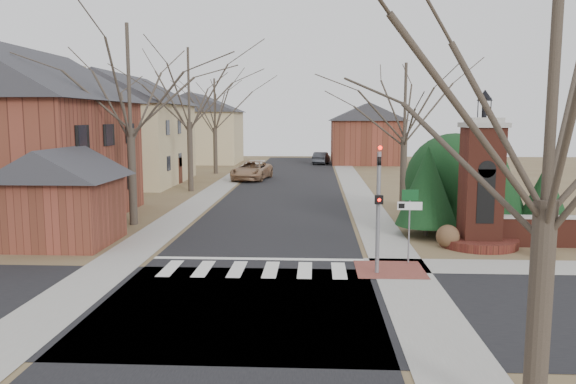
# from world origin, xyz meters

# --- Properties ---
(ground) EXTENTS (120.00, 120.00, 0.00)m
(ground) POSITION_xyz_m (0.00, 0.00, 0.00)
(ground) COLOR brown
(ground) RESTS_ON ground
(main_street) EXTENTS (8.00, 70.00, 0.01)m
(main_street) POSITION_xyz_m (0.00, 22.00, 0.01)
(main_street) COLOR black
(main_street) RESTS_ON ground
(cross_street) EXTENTS (120.00, 8.00, 0.01)m
(cross_street) POSITION_xyz_m (0.00, -3.00, 0.01)
(cross_street) COLOR black
(cross_street) RESTS_ON ground
(crosswalk_zone) EXTENTS (8.00, 2.20, 0.02)m
(crosswalk_zone) POSITION_xyz_m (0.00, 0.80, 0.01)
(crosswalk_zone) COLOR silver
(crosswalk_zone) RESTS_ON ground
(stop_bar) EXTENTS (8.00, 0.35, 0.02)m
(stop_bar) POSITION_xyz_m (0.00, 2.30, 0.01)
(stop_bar) COLOR silver
(stop_bar) RESTS_ON ground
(sidewalk_right_main) EXTENTS (2.00, 60.00, 0.02)m
(sidewalk_right_main) POSITION_xyz_m (5.20, 22.00, 0.01)
(sidewalk_right_main) COLOR gray
(sidewalk_right_main) RESTS_ON ground
(sidewalk_left) EXTENTS (2.00, 60.00, 0.02)m
(sidewalk_left) POSITION_xyz_m (-5.20, 22.00, 0.01)
(sidewalk_left) COLOR gray
(sidewalk_left) RESTS_ON ground
(curb_apron) EXTENTS (2.40, 2.40, 0.02)m
(curb_apron) POSITION_xyz_m (4.80, 1.00, 0.01)
(curb_apron) COLOR brown
(curb_apron) RESTS_ON ground
(traffic_signal_pole) EXTENTS (0.28, 0.41, 4.50)m
(traffic_signal_pole) POSITION_xyz_m (4.30, 0.57, 2.59)
(traffic_signal_pole) COLOR slate
(traffic_signal_pole) RESTS_ON ground
(sign_post) EXTENTS (0.90, 0.07, 2.75)m
(sign_post) POSITION_xyz_m (5.59, 1.99, 1.95)
(sign_post) COLOR slate
(sign_post) RESTS_ON ground
(brick_gate_monument) EXTENTS (3.20, 3.20, 6.47)m
(brick_gate_monument) POSITION_xyz_m (9.00, 4.99, 2.17)
(brick_gate_monument) COLOR #5C261B
(brick_gate_monument) RESTS_ON ground
(house_brick_left) EXTENTS (9.80, 11.80, 9.42)m
(house_brick_left) POSITION_xyz_m (-13.01, 9.99, 4.66)
(house_brick_left) COLOR brown
(house_brick_left) RESTS_ON ground
(house_stucco_left) EXTENTS (9.80, 12.80, 9.28)m
(house_stucco_left) POSITION_xyz_m (-13.50, 27.00, 4.59)
(house_stucco_left) COLOR tan
(house_stucco_left) RESTS_ON ground
(garage_left) EXTENTS (4.80, 4.80, 4.29)m
(garage_left) POSITION_xyz_m (-8.52, 4.49, 2.24)
(garage_left) COLOR brown
(garage_left) RESTS_ON ground
(house_distant_left) EXTENTS (10.80, 8.80, 8.53)m
(house_distant_left) POSITION_xyz_m (-12.01, 48.00, 4.25)
(house_distant_left) COLOR tan
(house_distant_left) RESTS_ON ground
(house_distant_right) EXTENTS (8.80, 8.80, 7.30)m
(house_distant_right) POSITION_xyz_m (7.99, 47.99, 3.65)
(house_distant_right) COLOR brown
(house_distant_right) RESTS_ON ground
(evergreen_near) EXTENTS (2.80, 2.80, 4.10)m
(evergreen_near) POSITION_xyz_m (7.20, 7.00, 2.30)
(evergreen_near) COLOR #473D33
(evergreen_near) RESTS_ON ground
(evergreen_mid) EXTENTS (3.40, 3.40, 4.70)m
(evergreen_mid) POSITION_xyz_m (10.50, 8.20, 2.60)
(evergreen_mid) COLOR #473D33
(evergreen_mid) RESTS_ON ground
(evergreen_far) EXTENTS (2.40, 2.40, 3.30)m
(evergreen_far) POSITION_xyz_m (12.50, 7.20, 1.90)
(evergreen_far) COLOR #473D33
(evergreen_far) RESTS_ON ground
(evergreen_mass) EXTENTS (4.80, 4.80, 4.80)m
(evergreen_mass) POSITION_xyz_m (9.00, 9.50, 2.40)
(evergreen_mass) COLOR black
(evergreen_mass) RESTS_ON ground
(bare_tree_0) EXTENTS (8.05, 8.05, 11.15)m
(bare_tree_0) POSITION_xyz_m (-7.00, 9.00, 7.70)
(bare_tree_0) COLOR #473D33
(bare_tree_0) RESTS_ON ground
(bare_tree_1) EXTENTS (8.40, 8.40, 11.64)m
(bare_tree_1) POSITION_xyz_m (-7.00, 22.00, 8.03)
(bare_tree_1) COLOR #473D33
(bare_tree_1) RESTS_ON ground
(bare_tree_2) EXTENTS (7.35, 7.35, 10.19)m
(bare_tree_2) POSITION_xyz_m (-7.50, 35.00, 7.03)
(bare_tree_2) COLOR #473D33
(bare_tree_2) RESTS_ON ground
(bare_tree_3) EXTENTS (7.00, 7.00, 9.70)m
(bare_tree_3) POSITION_xyz_m (7.50, 16.00, 6.69)
(bare_tree_3) COLOR #473D33
(bare_tree_3) RESTS_ON ground
(bare_tree_4) EXTENTS (6.65, 6.65, 9.21)m
(bare_tree_4) POSITION_xyz_m (6.00, -9.00, 6.35)
(bare_tree_4) COLOR #473D33
(bare_tree_4) RESTS_ON ground
(pickup_truck) EXTENTS (3.45, 6.12, 1.61)m
(pickup_truck) POSITION_xyz_m (-3.40, 29.73, 0.81)
(pickup_truck) COLOR #9D7655
(pickup_truck) RESTS_ON ground
(distant_car) EXTENTS (2.13, 4.43, 1.40)m
(distant_car) POSITION_xyz_m (2.75, 46.73, 0.70)
(distant_car) COLOR #36383E
(distant_car) RESTS_ON ground
(dry_shrub_left) EXTENTS (0.96, 0.96, 0.96)m
(dry_shrub_left) POSITION_xyz_m (7.63, 4.60, 0.48)
(dry_shrub_left) COLOR brown
(dry_shrub_left) RESTS_ON ground
(dry_shrub_right) EXTENTS (0.78, 0.78, 0.78)m
(dry_shrub_right) POSITION_xyz_m (11.00, 3.16, 0.39)
(dry_shrub_right) COLOR brown
(dry_shrub_right) RESTS_ON ground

